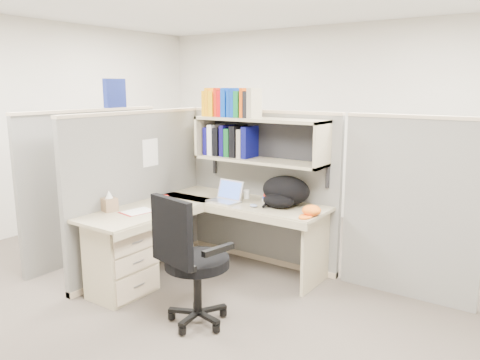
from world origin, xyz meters
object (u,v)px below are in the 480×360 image
Objects in this scene: desk at (155,244)px; backpack at (283,192)px; task_chair at (193,280)px; laptop at (224,192)px; snack_canister at (164,200)px.

backpack reaches higher than desk.
task_chair is (-0.09, -1.23, -0.50)m from backpack.
task_chair is at bearing -61.86° from laptop.
snack_canister is at bearing -149.32° from backpack.
desk is 3.58× the size of backpack.
desk is at bearing -64.29° from snack_canister.
laptop is 3.16× the size of snack_canister.
task_chair is (0.46, -1.03, -0.46)m from laptop.
desk is 1.30m from backpack.
laptop is at bearing -162.68° from backpack.
desk is 0.85m from laptop.
backpack reaches higher than snack_canister.
desk is 18.07× the size of snack_canister.
backpack is (0.83, 0.90, 0.43)m from desk.
laptop is 0.28× the size of task_chair.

